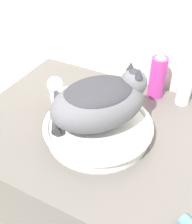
% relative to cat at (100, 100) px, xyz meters
% --- Properties ---
extents(wall_back, '(8.00, 0.05, 2.40)m').
position_rel_cat_xyz_m(wall_back, '(0.04, 0.40, 0.19)').
color(wall_back, silver).
rests_on(wall_back, ground_plane).
extents(vanity_counter, '(0.98, 0.64, 0.88)m').
position_rel_cat_xyz_m(vanity_counter, '(0.04, 0.02, -0.57)').
color(vanity_counter, '#56514C').
rests_on(vanity_counter, ground_plane).
extents(sink_basin, '(0.35, 0.35, 0.05)m').
position_rel_cat_xyz_m(sink_basin, '(-0.00, -0.01, -0.11)').
color(sink_basin, silver).
rests_on(sink_basin, vanity_counter).
extents(cat, '(0.37, 0.36, 0.17)m').
position_rel_cat_xyz_m(cat, '(0.00, 0.00, 0.00)').
color(cat, '#56565B').
rests_on(cat, sink_basin).
extents(faucet, '(0.15, 0.08, 0.14)m').
position_rel_cat_xyz_m(faucet, '(-0.20, 0.06, -0.06)').
color(faucet, silver).
rests_on(faucet, vanity_counter).
extents(deodorant_stick, '(0.05, 0.05, 0.14)m').
position_rel_cat_xyz_m(deodorant_stick, '(0.20, 0.29, -0.06)').
color(deodorant_stick, silver).
rests_on(deodorant_stick, vanity_counter).
extents(spray_bottle_trigger, '(0.06, 0.06, 0.18)m').
position_rel_cat_xyz_m(spray_bottle_trigger, '(0.09, 0.29, -0.05)').
color(spray_bottle_trigger, '#B2338C').
rests_on(spray_bottle_trigger, vanity_counter).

